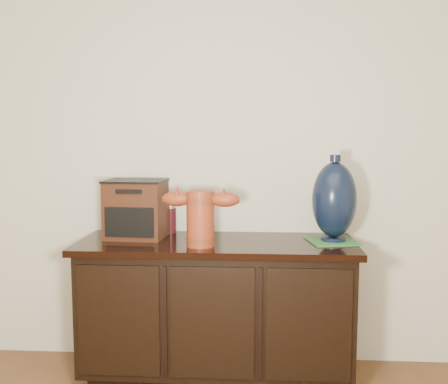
# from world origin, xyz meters

# --- Properties ---
(room) EXTENTS (5.00, 5.00, 5.00)m
(room) POSITION_xyz_m (0.00, 0.00, 1.30)
(room) COLOR brown
(room) RESTS_ON ground
(sideboard) EXTENTS (1.46, 0.56, 0.75)m
(sideboard) POSITION_xyz_m (0.00, 2.23, 0.39)
(sideboard) COLOR black
(sideboard) RESTS_ON ground
(terracotta_vessel) EXTENTS (0.40, 0.15, 0.28)m
(terracotta_vessel) POSITION_xyz_m (-0.07, 2.10, 0.91)
(terracotta_vessel) COLOR maroon
(terracotta_vessel) RESTS_ON sideboard
(tv_radio) EXTENTS (0.33, 0.28, 0.32)m
(tv_radio) POSITION_xyz_m (-0.44, 2.30, 0.91)
(tv_radio) COLOR #361A0D
(tv_radio) RESTS_ON sideboard
(green_mat) EXTENTS (0.28, 0.28, 0.01)m
(green_mat) POSITION_xyz_m (0.61, 2.25, 0.76)
(green_mat) COLOR #2F6931
(green_mat) RESTS_ON sideboard
(lamp_base) EXTENTS (0.27, 0.27, 0.45)m
(lamp_base) POSITION_xyz_m (0.61, 2.25, 0.98)
(lamp_base) COLOR black
(lamp_base) RESTS_ON green_mat
(spray_can) EXTENTS (0.06, 0.06, 0.17)m
(spray_can) POSITION_xyz_m (-0.28, 2.44, 0.84)
(spray_can) COLOR #510D16
(spray_can) RESTS_ON sideboard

